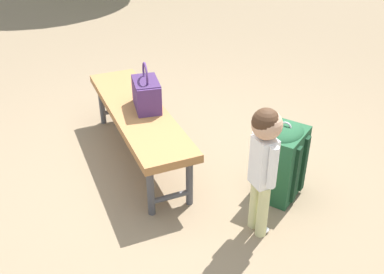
{
  "coord_description": "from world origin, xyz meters",
  "views": [
    {
      "loc": [
        2.47,
        -0.9,
        1.99
      ],
      "look_at": [
        0.07,
        0.04,
        0.45
      ],
      "focal_mm": 40.95,
      "sensor_mm": 36.0,
      "label": 1
    }
  ],
  "objects_px": {
    "handbag": "(146,93)",
    "child_standing": "(264,154)",
    "backpack_large": "(282,159)",
    "park_bench": "(138,115)"
  },
  "relations": [
    {
      "from": "handbag",
      "to": "child_standing",
      "type": "relative_size",
      "value": 0.41
    },
    {
      "from": "child_standing",
      "to": "backpack_large",
      "type": "relative_size",
      "value": 1.51
    },
    {
      "from": "child_standing",
      "to": "backpack_large",
      "type": "distance_m",
      "value": 0.54
    },
    {
      "from": "park_bench",
      "to": "child_standing",
      "type": "bearing_deg",
      "value": 22.97
    },
    {
      "from": "handbag",
      "to": "child_standing",
      "type": "height_order",
      "value": "child_standing"
    },
    {
      "from": "park_bench",
      "to": "backpack_large",
      "type": "height_order",
      "value": "backpack_large"
    },
    {
      "from": "handbag",
      "to": "backpack_large",
      "type": "bearing_deg",
      "value": 42.31
    },
    {
      "from": "park_bench",
      "to": "child_standing",
      "type": "relative_size",
      "value": 1.82
    },
    {
      "from": "park_bench",
      "to": "child_standing",
      "type": "height_order",
      "value": "child_standing"
    },
    {
      "from": "park_bench",
      "to": "handbag",
      "type": "height_order",
      "value": "handbag"
    }
  ]
}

